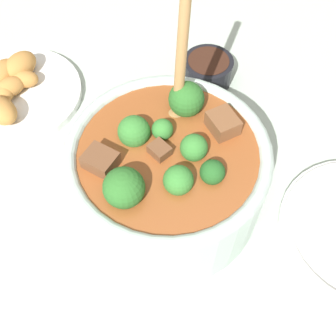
{
  "coord_description": "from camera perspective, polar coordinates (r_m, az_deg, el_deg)",
  "views": [
    {
      "loc": [
        -0.07,
        -0.26,
        0.48
      ],
      "look_at": [
        0.0,
        0.0,
        0.07
      ],
      "focal_mm": 45.0,
      "sensor_mm": 36.0,
      "label": 1
    }
  ],
  "objects": [
    {
      "name": "condiment_bowl",
      "position": [
        0.67,
        5.41,
        13.18
      ],
      "size": [
        0.08,
        0.08,
        0.04
      ],
      "color": "black",
      "rests_on": "ground_plane"
    },
    {
      "name": "food_plate",
      "position": [
        0.69,
        -20.18,
        9.83
      ],
      "size": [
        0.2,
        0.2,
        0.05
      ],
      "color": "white",
      "rests_on": "ground_plane"
    },
    {
      "name": "stew_bowl",
      "position": [
        0.5,
        -0.02,
        -0.43
      ],
      "size": [
        0.23,
        0.23,
        0.27
      ],
      "color": "#B2C6BC",
      "rests_on": "ground_plane"
    },
    {
      "name": "ground_plane",
      "position": [
        0.55,
        -0.0,
        -4.15
      ],
      "size": [
        4.0,
        4.0,
        0.0
      ],
      "primitive_type": "plane",
      "color": "#ADBCAD"
    }
  ]
}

